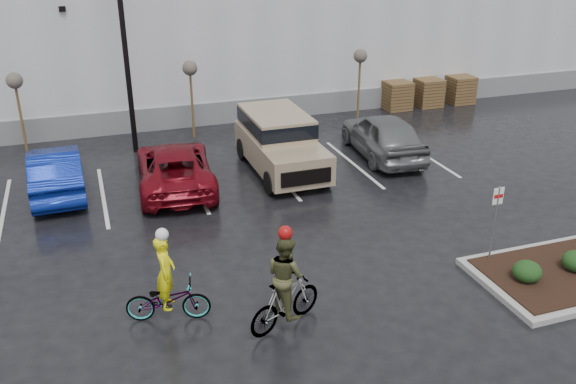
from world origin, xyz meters
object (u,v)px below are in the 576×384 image
object	(u,v)px
lamppost	(120,1)
cyclist_olive	(285,291)
sapling_east	(360,60)
pallet_stack_a	(397,95)
sapling_west	(15,85)
pallet_stack_b	(428,92)
sapling_mid	(190,72)
car_grey	(383,135)
car_red	(175,167)
fire_lane_sign	(495,216)
pallet_stack_c	(460,89)
car_blue	(56,171)
cyclist_hivis	(167,292)
suv_tan	(281,144)

from	to	relation	value
lamppost	cyclist_olive	distance (m)	13.60
sapling_east	pallet_stack_a	distance (m)	3.39
sapling_west	pallet_stack_b	distance (m)	18.34
sapling_mid	car_grey	xyz separation A→B (m)	(6.40, -4.56, -1.89)
car_red	fire_lane_sign	bearing A→B (deg)	136.73
pallet_stack_b	pallet_stack_c	xyz separation A→B (m)	(1.80, 0.00, 0.00)
pallet_stack_c	pallet_stack_a	bearing A→B (deg)	180.00
sapling_mid	car_blue	bearing A→B (deg)	-141.94
fire_lane_sign	cyclist_hivis	world-z (taller)	cyclist_hivis
sapling_east	cyclist_hivis	size ratio (longest dim) A/B	1.40
sapling_west	cyclist_olive	bearing A→B (deg)	-66.52
sapling_east	car_red	world-z (taller)	sapling_east
car_grey	cyclist_hivis	distance (m)	12.31
sapling_mid	pallet_stack_c	distance (m)	13.69
sapling_mid	pallet_stack_c	bearing A→B (deg)	4.24
cyclist_hivis	cyclist_olive	size ratio (longest dim) A/B	0.93
sapling_east	cyclist_hivis	distance (m)	16.45
sapling_east	car_blue	size ratio (longest dim) A/B	0.69
sapling_mid	pallet_stack_b	size ratio (longest dim) A/B	2.37
suv_tan	cyclist_hivis	world-z (taller)	cyclist_hivis
pallet_stack_b	car_blue	distance (m)	17.84
sapling_east	cyclist_olive	world-z (taller)	sapling_east
fire_lane_sign	sapling_west	bearing A→B (deg)	132.67
fire_lane_sign	car_red	size ratio (longest dim) A/B	0.42
car_red	cyclist_hivis	world-z (taller)	cyclist_hivis
cyclist_hivis	cyclist_olive	distance (m)	2.64
pallet_stack_c	car_grey	bearing A→B (deg)	-141.91
cyclist_hivis	lamppost	bearing A→B (deg)	12.01
car_grey	lamppost	bearing A→B (deg)	-16.95
pallet_stack_a	fire_lane_sign	world-z (taller)	fire_lane_sign
sapling_west	car_blue	xyz separation A→B (m)	(1.14, -4.20, -1.97)
pallet_stack_c	sapling_east	bearing A→B (deg)	-170.54
pallet_stack_b	car_red	bearing A→B (deg)	-155.64
sapling_east	pallet_stack_b	distance (m)	4.78
car_blue	car_grey	world-z (taller)	car_grey
car_blue	suv_tan	bearing A→B (deg)	173.11
suv_tan	fire_lane_sign	bearing A→B (deg)	-68.83
sapling_west	pallet_stack_c	world-z (taller)	sapling_west
car_red	suv_tan	bearing A→B (deg)	-172.26
car_grey	cyclist_olive	distance (m)	11.42
pallet_stack_c	cyclist_hivis	bearing A→B (deg)	-140.71
car_red	pallet_stack_c	bearing A→B (deg)	-153.09
car_blue	cyclist_hivis	bearing A→B (deg)	103.89
pallet_stack_c	cyclist_olive	bearing A→B (deg)	-134.04
sapling_mid	car_red	world-z (taller)	sapling_mid
pallet_stack_b	pallet_stack_c	world-z (taller)	same
pallet_stack_a	car_grey	xyz separation A→B (m)	(-3.60, -5.56, 0.17)
pallet_stack_c	suv_tan	world-z (taller)	suv_tan
fire_lane_sign	suv_tan	bearing A→B (deg)	111.17
pallet_stack_a	fire_lane_sign	bearing A→B (deg)	-108.81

